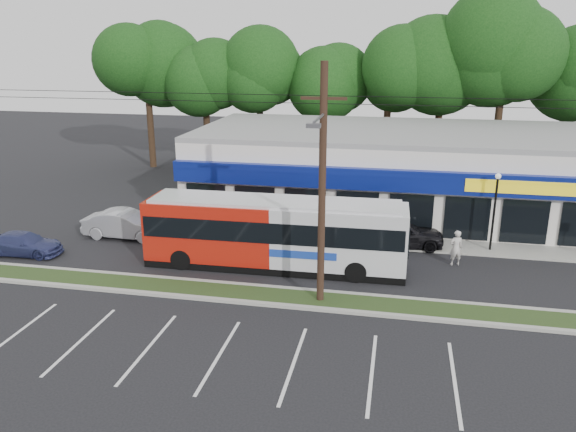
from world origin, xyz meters
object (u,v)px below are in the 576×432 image
at_px(metrobus, 275,232).
at_px(car_silver, 126,224).
at_px(lamp_post, 495,203).
at_px(car_blue, 24,244).
at_px(car_dark, 398,233).
at_px(pedestrian_a, 456,248).
at_px(pedestrian_b, 385,234).
at_px(utility_pole, 318,179).

xyz_separation_m(metrobus, car_silver, (-9.24, 2.50, -1.02)).
xyz_separation_m(lamp_post, car_blue, (-24.03, -5.30, -2.08)).
distance_m(car_dark, pedestrian_a, 3.50).
distance_m(car_dark, car_blue, 19.83).
bearing_deg(car_silver, metrobus, -104.35).
bearing_deg(metrobus, pedestrian_b, 30.86).
height_order(utility_pole, lamp_post, utility_pole).
bearing_deg(pedestrian_a, metrobus, -5.05).
relative_size(utility_pole, car_dark, 10.37).
relative_size(utility_pole, car_silver, 10.44).
height_order(car_dark, car_blue, car_dark).
height_order(metrobus, car_blue, metrobus).
bearing_deg(utility_pole, car_silver, 152.83).
height_order(utility_pole, pedestrian_b, utility_pole).
bearing_deg(pedestrian_a, lamp_post, -147.97).
bearing_deg(car_blue, car_dark, -77.89).
bearing_deg(pedestrian_a, car_dark, -53.50).
height_order(metrobus, car_dark, metrobus).
relative_size(utility_pole, metrobus, 3.91).
xyz_separation_m(lamp_post, pedestrian_a, (-2.00, -2.35, -1.76)).
bearing_deg(utility_pole, car_dark, 66.23).
bearing_deg(pedestrian_a, car_blue, -9.97).
relative_size(utility_pole, car_blue, 12.32).
relative_size(metrobus, car_blue, 3.15).
xyz_separation_m(lamp_post, car_silver, (-20.00, -1.80, -1.88)).
bearing_deg(lamp_post, utility_pole, -136.05).
xyz_separation_m(car_dark, car_blue, (-19.19, -5.00, -0.23)).
distance_m(utility_pole, car_silver, 14.08).
xyz_separation_m(lamp_post, car_dark, (-4.83, -0.30, -1.85)).
relative_size(lamp_post, pedestrian_b, 2.20).
height_order(lamp_post, pedestrian_a, lamp_post).
height_order(lamp_post, car_silver, lamp_post).
xyz_separation_m(utility_pole, car_blue, (-15.86, 2.57, -4.82)).
bearing_deg(pedestrian_b, metrobus, 58.25).
relative_size(lamp_post, car_silver, 0.89).
bearing_deg(metrobus, pedestrian_a, 11.51).
bearing_deg(pedestrian_b, utility_pole, 95.25).
relative_size(lamp_post, pedestrian_a, 2.34).
height_order(car_blue, pedestrian_a, pedestrian_a).
bearing_deg(car_blue, pedestrian_a, -84.87).
distance_m(car_blue, pedestrian_a, 22.22).
xyz_separation_m(car_silver, pedestrian_a, (18.00, -0.55, 0.12)).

